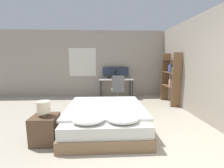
{
  "coord_description": "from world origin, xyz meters",
  "views": [
    {
      "loc": [
        -0.53,
        -1.9,
        1.53
      ],
      "look_at": [
        -0.3,
        2.87,
        0.75
      ],
      "focal_mm": 24.0,
      "sensor_mm": 36.0,
      "label": 1
    }
  ],
  "objects": [
    {
      "name": "monitor_right",
      "position": [
        0.2,
        4.25,
        1.03
      ],
      "size": [
        0.52,
        0.16,
        0.45
      ],
      "color": "black",
      "rests_on": "desk"
    },
    {
      "name": "keyboard",
      "position": [
        -0.07,
        3.84,
        0.78
      ],
      "size": [
        0.38,
        0.13,
        0.02
      ],
      "color": "black",
      "rests_on": "desk"
    },
    {
      "name": "bookshelf",
      "position": [
        1.76,
        3.06,
        0.98
      ],
      "size": [
        0.3,
        0.9,
        1.75
      ],
      "color": "brown",
      "rests_on": "ground_plane"
    },
    {
      "name": "ground_plane",
      "position": [
        0.0,
        0.0,
        0.0
      ],
      "size": [
        20.0,
        20.0,
        0.0
      ],
      "primitive_type": "plane",
      "color": "#B2A893"
    },
    {
      "name": "nightstand",
      "position": [
        -1.64,
        0.75,
        0.26
      ],
      "size": [
        0.45,
        0.44,
        0.52
      ],
      "color": "brown",
      "rests_on": "ground_plane"
    },
    {
      "name": "monitor_left",
      "position": [
        -0.35,
        4.25,
        1.03
      ],
      "size": [
        0.52,
        0.16,
        0.45
      ],
      "color": "black",
      "rests_on": "desk"
    },
    {
      "name": "wall_side_right",
      "position": [
        1.96,
        1.5,
        1.35
      ],
      "size": [
        0.06,
        12.0,
        2.7
      ],
      "color": "#9E9384",
      "rests_on": "ground_plane"
    },
    {
      "name": "wall_back",
      "position": [
        -0.02,
        4.42,
        1.35
      ],
      "size": [
        12.0,
        0.08,
        2.7
      ],
      "color": "#9E9384",
      "rests_on": "ground_plane"
    },
    {
      "name": "office_chair",
      "position": [
        -0.07,
        3.29,
        0.4
      ],
      "size": [
        0.52,
        0.52,
        0.99
      ],
      "color": "black",
      "rests_on": "ground_plane"
    },
    {
      "name": "bed",
      "position": [
        -0.52,
        1.28,
        0.25
      ],
      "size": [
        1.71,
        1.97,
        0.57
      ],
      "color": "#846647",
      "rests_on": "ground_plane"
    },
    {
      "name": "desk",
      "position": [
        -0.07,
        4.04,
        0.67
      ],
      "size": [
        1.35,
        0.62,
        0.77
      ],
      "color": "beige",
      "rests_on": "ground_plane"
    },
    {
      "name": "bedside_lamp",
      "position": [
        -1.64,
        0.75,
        0.68
      ],
      "size": [
        0.23,
        0.23,
        0.28
      ],
      "color": "gray",
      "rests_on": "nightstand"
    },
    {
      "name": "computer_mouse",
      "position": [
        0.21,
        3.84,
        0.79
      ],
      "size": [
        0.07,
        0.05,
        0.04
      ],
      "color": "black",
      "rests_on": "desk"
    }
  ]
}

